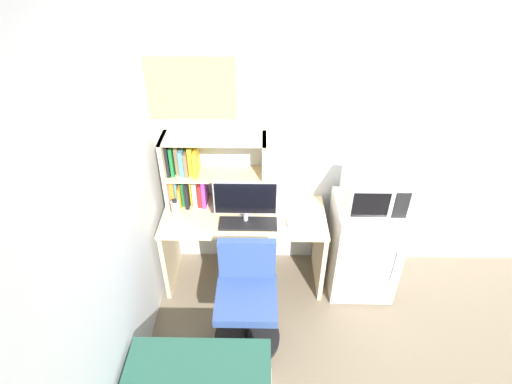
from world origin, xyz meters
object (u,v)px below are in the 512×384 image
object	(u,v)px
desk_chair	(247,302)
wall_corkboard	(184,88)
keyboard	(248,224)
computer_mouse	(290,223)
water_bottle	(176,210)
microwave	(374,191)
hutch_bookshelf	(200,172)
mini_fridge	(362,246)
monitor	(245,201)

from	to	relation	value
desk_chair	wall_corkboard	xyz separation A→B (m)	(-0.48, 0.88, 1.31)
keyboard	computer_mouse	xyz separation A→B (m)	(0.33, 0.00, 0.01)
water_bottle	desk_chair	world-z (taller)	water_bottle
microwave	keyboard	bearing A→B (deg)	-174.66
water_bottle	microwave	size ratio (longest dim) A/B	0.43
hutch_bookshelf	desk_chair	size ratio (longest dim) A/B	0.96
mini_fridge	computer_mouse	bearing A→B (deg)	-172.38
desk_chair	water_bottle	bearing A→B (deg)	137.18
mini_fridge	keyboard	bearing A→B (deg)	-174.83
water_bottle	microwave	world-z (taller)	microwave
hutch_bookshelf	microwave	size ratio (longest dim) A/B	1.83
mini_fridge	desk_chair	xyz separation A→B (m)	(-0.96, -0.56, -0.05)
mini_fridge	desk_chair	distance (m)	1.12
mini_fridge	microwave	size ratio (longest dim) A/B	1.93
monitor	computer_mouse	size ratio (longest dim) A/B	5.11
hutch_bookshelf	monitor	world-z (taller)	hutch_bookshelf
monitor	computer_mouse	bearing A→B (deg)	-5.33
wall_corkboard	water_bottle	bearing A→B (deg)	-106.31
monitor	keyboard	world-z (taller)	monitor
monitor	mini_fridge	size ratio (longest dim) A/B	0.57
monitor	mini_fridge	distance (m)	1.11
hutch_bookshelf	desk_chair	bearing A→B (deg)	-62.42
keyboard	desk_chair	bearing A→B (deg)	-89.72
wall_corkboard	microwave	bearing A→B (deg)	-12.29
keyboard	microwave	size ratio (longest dim) A/B	1.03
computer_mouse	microwave	xyz separation A→B (m)	(0.63, 0.09, 0.26)
keyboard	wall_corkboard	world-z (taller)	wall_corkboard
monitor	hutch_bookshelf	bearing A→B (deg)	145.70
water_bottle	wall_corkboard	distance (m)	0.95
computer_mouse	monitor	bearing A→B (deg)	174.67
water_bottle	hutch_bookshelf	bearing A→B (deg)	52.99
hutch_bookshelf	desk_chair	world-z (taller)	hutch_bookshelf
hutch_bookshelf	water_bottle	size ratio (longest dim) A/B	4.23
keyboard	mini_fridge	world-z (taller)	mini_fridge
desk_chair	wall_corkboard	size ratio (longest dim) A/B	1.10
water_bottle	wall_corkboard	xyz separation A→B (m)	(0.10, 0.34, 0.88)
computer_mouse	microwave	distance (m)	0.69
computer_mouse	desk_chair	xyz separation A→B (m)	(-0.33, -0.48, -0.37)
hutch_bookshelf	microwave	distance (m)	1.38
hutch_bookshelf	monitor	distance (m)	0.47
monitor	microwave	size ratio (longest dim) A/B	1.11
microwave	desk_chair	distance (m)	1.28
desk_chair	microwave	bearing A→B (deg)	30.37
computer_mouse	mini_fridge	world-z (taller)	mini_fridge
hutch_bookshelf	mini_fridge	distance (m)	1.51
computer_mouse	wall_corkboard	size ratio (longest dim) A/B	0.13
desk_chair	wall_corkboard	distance (m)	1.65
computer_mouse	mini_fridge	xyz separation A→B (m)	(0.63, 0.08, -0.31)
monitor	microwave	distance (m)	0.99
keyboard	hutch_bookshelf	bearing A→B (deg)	143.54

